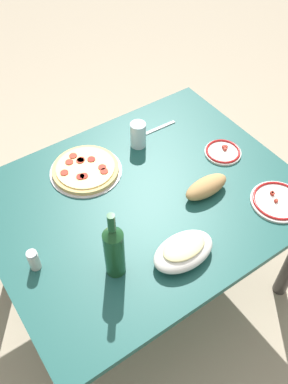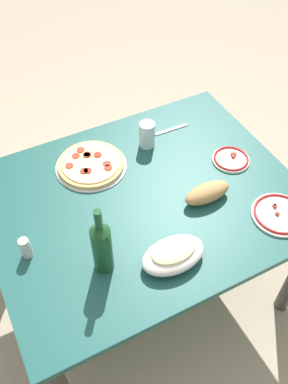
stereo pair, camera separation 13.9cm
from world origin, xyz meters
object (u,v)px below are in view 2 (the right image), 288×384
Objects in this scene: dining_table at (144,213)px; spice_shaker at (26,248)px; pepperoni_pizza at (91,164)px; baked_pasta_dish at (173,254)px; side_plate_far at (279,214)px; wine_bottle at (102,246)px; side_plate_near at (231,159)px; water_glass at (147,135)px; bread_loaf at (207,193)px.

spice_shaker is at bearing -174.05° from dining_table.
baked_pasta_dish reaches higher than pepperoni_pizza.
baked_pasta_dish is 0.47m from side_plate_far.
dining_table is 0.55m from side_plate_far.
wine_bottle reaches higher than dining_table.
spice_shaker is (-0.94, -0.07, 0.03)m from side_plate_near.
pepperoni_pizza is 1.00× the size of wine_bottle.
pepperoni_pizza is at bearing -177.12° from water_glass.
side_plate_near is (0.28, -0.26, -0.05)m from water_glass.
baked_pasta_dish is 0.62m from water_glass.
dining_table is 5.76× the size of side_plate_far.
bread_loaf is (0.49, 0.10, -0.09)m from wine_bottle.
side_plate_near is at bearing 32.45° from bread_loaf.
bread_loaf is (-0.21, 0.20, 0.03)m from side_plate_far.
side_plate_near is at bearing 88.26° from side_plate_far.
water_glass is at bearing 49.22° from wine_bottle.
spice_shaker is (-0.23, 0.17, -0.08)m from wine_bottle.
baked_pasta_dish is at bearing -145.82° from side_plate_near.
wine_bottle is (-0.15, -0.48, 0.11)m from pepperoni_pizza.
side_plate_near is at bearing 1.68° from dining_table.
bread_loaf is (0.26, 0.19, -0.00)m from baked_pasta_dish.
spice_shaker is at bearing -153.65° from water_glass.
spice_shaker reaches higher than dining_table.
baked_pasta_dish is 1.10× the size of side_plate_far.
dining_table is at bearing 5.95° from spice_shaker.
wine_bottle is 0.72m from side_plate_far.
wine_bottle is at bearing 171.54° from side_plate_far.
wine_bottle reaches higher than pepperoni_pizza.
bread_loaf reaches higher than side_plate_near.
baked_pasta_dish is 1.19× the size of bread_loaf.
dining_table is 14.41× the size of spice_shaker.
spice_shaker reaches higher than side_plate_far.
water_glass reaches higher than dining_table.
pepperoni_pizza is 1.54× the size of bread_loaf.
water_glass reaches higher than baked_pasta_dish.
baked_pasta_dish is at bearing -29.91° from spice_shaker.
water_glass is 0.66m from side_plate_far.
dining_table is at bearing 39.31° from wine_bottle.
water_glass reaches higher than spice_shaker.
pepperoni_pizza reaches higher than side_plate_far.
bread_loaf is at bearing 11.26° from wine_bottle.
bread_loaf is at bearing -29.82° from dining_table.
side_plate_far is at bearing -46.73° from pepperoni_pizza.
spice_shaker reaches higher than baked_pasta_dish.
baked_pasta_dish is at bearing -144.44° from bread_loaf.
dining_table is 0.35m from baked_pasta_dish.
pepperoni_pizza is 0.49m from spice_shaker.
dining_table is 4.04× the size of pepperoni_pizza.
water_glass reaches higher than pepperoni_pizza.
bread_loaf is at bearing 135.75° from side_plate_far.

